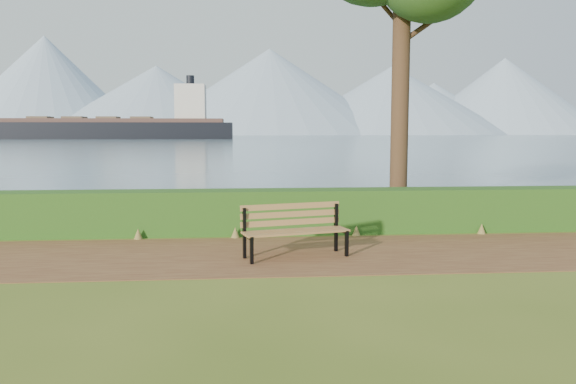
{
  "coord_description": "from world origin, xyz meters",
  "views": [
    {
      "loc": [
        -0.95,
        -10.16,
        2.34
      ],
      "look_at": [
        -0.01,
        1.2,
        1.1
      ],
      "focal_mm": 35.0,
      "sensor_mm": 36.0,
      "label": 1
    }
  ],
  "objects": [
    {
      "name": "hedge",
      "position": [
        0.0,
        2.6,
        0.5
      ],
      "size": [
        32.0,
        0.85,
        1.0
      ],
      "primitive_type": "cube",
      "color": "#1A4313",
      "rests_on": "ground"
    },
    {
      "name": "ground",
      "position": [
        0.0,
        0.0,
        0.0
      ],
      "size": [
        140.0,
        140.0,
        0.0
      ],
      "primitive_type": "plane",
      "color": "#465D1A",
      "rests_on": "ground"
    },
    {
      "name": "cargo_ship",
      "position": [
        -35.31,
        160.51,
        3.09
      ],
      "size": [
        68.2,
        10.92,
        20.69
      ],
      "rotation": [
        0.0,
        0.0,
        -0.0
      ],
      "color": "black",
      "rests_on": "ground"
    },
    {
      "name": "bench",
      "position": [
        0.02,
        0.11,
        0.57
      ],
      "size": [
        2.05,
        1.06,
        0.99
      ],
      "rotation": [
        0.0,
        0.0,
        0.26
      ],
      "color": "black",
      "rests_on": "ground"
    },
    {
      "name": "mountains",
      "position": [
        -9.17,
        406.05,
        27.7
      ],
      "size": [
        585.0,
        190.0,
        70.0
      ],
      "color": "#849BB0",
      "rests_on": "ground"
    },
    {
      "name": "water",
      "position": [
        0.0,
        260.0,
        0.01
      ],
      "size": [
        700.0,
        510.0,
        0.0
      ],
      "primitive_type": "cube",
      "color": "slate",
      "rests_on": "ground"
    },
    {
      "name": "path",
      "position": [
        0.0,
        0.3,
        0.01
      ],
      "size": [
        40.0,
        3.4,
        0.01
      ],
      "primitive_type": "cube",
      "color": "#56301D",
      "rests_on": "ground"
    }
  ]
}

